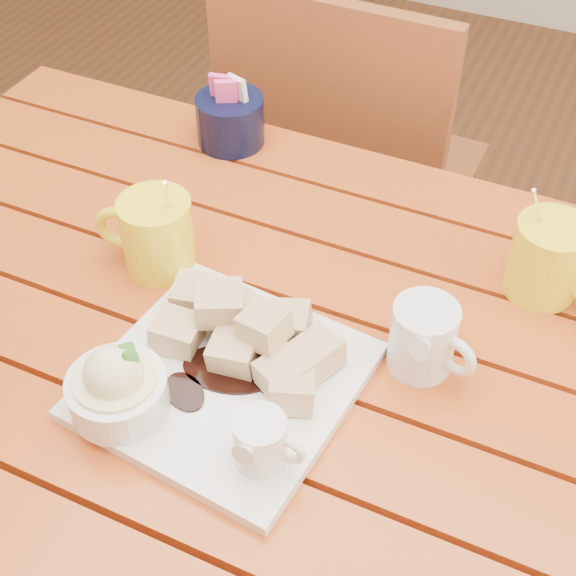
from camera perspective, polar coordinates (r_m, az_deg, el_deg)
The scene contains 7 objects.
table at distance 1.05m, azimuth -2.98°, elevation -6.34°, with size 1.20×0.79×0.75m.
dessert_plate at distance 0.88m, azimuth -5.97°, elevation -6.04°, with size 0.30×0.30×0.11m.
coffee_mug_left at distance 1.02m, azimuth -9.42°, elevation 3.87°, with size 0.13×0.09×0.15m.
coffee_mug_right at distance 1.02m, azimuth 18.11°, elevation 1.98°, with size 0.13×0.09×0.15m.
cream_pitcher at distance 0.90m, azimuth 9.69°, elevation -3.46°, with size 0.11×0.09×0.09m.
sugar_caddy at distance 1.24m, azimuth -4.13°, elevation 11.91°, with size 0.10×0.10×0.11m.
chair_far at distance 1.60m, azimuth 4.14°, elevation 8.10°, with size 0.44×0.44×0.91m.
Camera 1 is at (0.33, -0.58, 1.45)m, focal length 50.00 mm.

